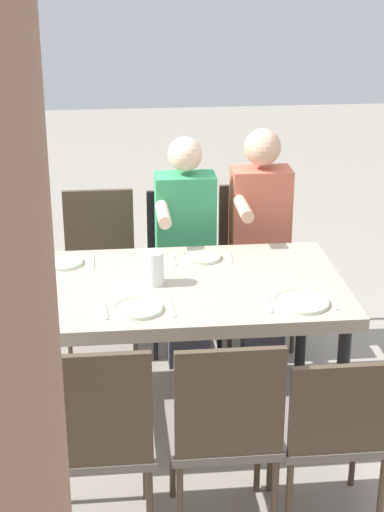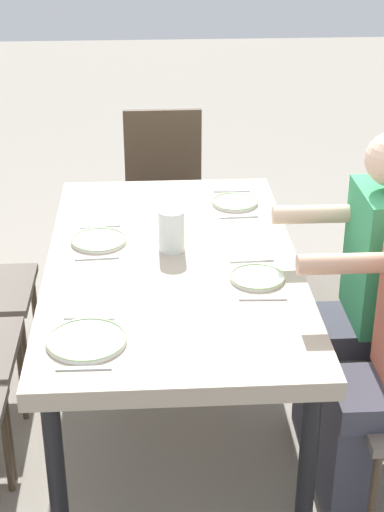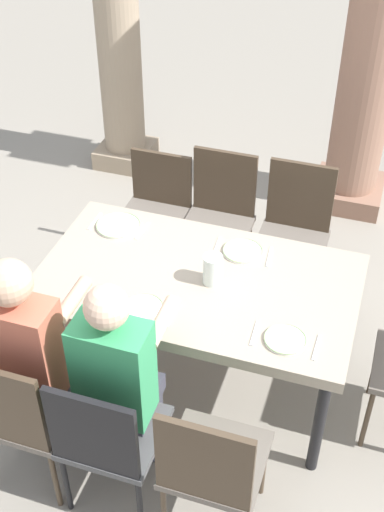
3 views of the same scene
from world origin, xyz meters
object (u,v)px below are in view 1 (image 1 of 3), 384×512
(chair_east_north, at_px, (98,433))
(diner_man_white, at_px, (186,244))
(chair_mid_north, at_px, (225,425))
(plate_2, at_px, (138,309))
(water_pitcher, at_px, (154,270))
(chair_west_north, at_px, (332,426))
(plate_0, at_px, (301,302))
(chair_west_south, at_px, (255,254))
(chair_east_south, at_px, (100,261))
(plate_1, at_px, (202,257))
(plate_3, at_px, (63,263))
(diner_woman_green, at_px, (261,237))
(chair_mid_south, at_px, (183,259))
(dining_table, at_px, (171,295))

(chair_east_north, height_order, diner_man_white, diner_man_white)
(chair_mid_north, xyz_separation_m, plate_2, (0.31, -0.62, 0.23))
(chair_mid_north, distance_m, chair_east_north, 0.50)
(diner_man_white, height_order, water_pitcher, diner_man_white)
(chair_west_north, relative_size, plate_0, 3.28)
(chair_west_south, relative_size, plate_2, 4.22)
(chair_east_north, xyz_separation_m, chair_east_south, (-0.00, -1.82, -0.01))
(diner_man_white, relative_size, plate_1, 6.45)
(chair_east_south, distance_m, plate_0, 1.54)
(chair_east_north, bearing_deg, chair_mid_north, -179.79)
(plate_1, bearing_deg, chair_west_south, -123.20)
(chair_west_north, distance_m, plate_0, 0.66)
(plate_2, distance_m, plate_3, 0.69)
(chair_mid_north, height_order, diner_woman_green, diner_woman_green)
(chair_east_south, relative_size, plate_2, 4.19)
(chair_mid_north, distance_m, plate_3, 1.40)
(chair_mid_north, bearing_deg, diner_woman_green, -104.94)
(plate_2, height_order, water_pitcher, water_pitcher)
(diner_man_white, distance_m, water_pitcher, 0.76)
(chair_east_south, relative_size, plate_1, 4.63)
(chair_mid_north, height_order, chair_mid_south, chair_mid_north)
(chair_mid_south, xyz_separation_m, diner_man_white, (0.00, 0.20, 0.17))
(chair_mid_north, bearing_deg, water_pitcher, -76.02)
(chair_east_north, relative_size, diner_woman_green, 0.71)
(chair_west_south, relative_size, plate_0, 3.64)
(diner_woman_green, relative_size, plate_3, 6.52)
(dining_table, height_order, diner_man_white, diner_man_white)
(diner_woman_green, relative_size, plate_0, 5.16)
(diner_woman_green, bearing_deg, plate_0, 89.98)
(dining_table, relative_size, plate_2, 7.55)
(dining_table, distance_m, plate_2, 0.35)
(dining_table, height_order, chair_east_south, chair_east_south)
(plate_0, height_order, water_pitcher, water_pitcher)
(chair_mid_north, relative_size, plate_1, 4.66)
(chair_east_north, xyz_separation_m, plate_0, (-0.93, -0.61, 0.24))
(diner_woman_green, distance_m, plate_1, 0.58)
(chair_west_south, xyz_separation_m, plate_0, (0.00, 1.21, 0.24))
(chair_mid_south, relative_size, water_pitcher, 5.48)
(chair_west_north, bearing_deg, plate_2, -39.03)
(chair_west_south, xyz_separation_m, plate_2, (0.75, 1.20, 0.24))
(chair_west_north, height_order, diner_woman_green, diner_woman_green)
(chair_east_south, distance_m, plate_1, 0.85)
(chair_west_south, height_order, diner_man_white, diner_man_white)
(chair_east_north, distance_m, plate_1, 1.35)
(diner_woman_green, relative_size, diner_man_white, 1.02)
(diner_woman_green, relative_size, plate_2, 5.98)
(chair_west_south, xyz_separation_m, diner_woman_green, (0.00, 0.18, 0.18))
(chair_mid_north, bearing_deg, dining_table, -81.14)
(diner_woman_green, distance_m, plate_0, 1.02)
(chair_mid_north, distance_m, plate_0, 0.78)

